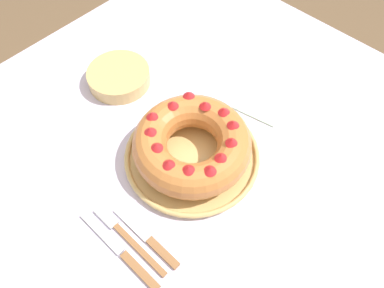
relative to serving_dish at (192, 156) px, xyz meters
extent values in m
plane|color=brown|center=(-0.02, 0.01, -0.79)|extent=(8.00, 8.00, 0.00)
cube|color=silver|center=(-0.02, 0.01, -0.03)|extent=(1.29, 1.18, 0.03)
cylinder|color=brown|center=(0.56, 0.53, -0.41)|extent=(0.06, 0.06, 0.75)
cylinder|color=tan|center=(0.00, 0.00, -0.01)|extent=(0.30, 0.30, 0.01)
torus|color=tan|center=(0.00, 0.00, 0.00)|extent=(0.31, 0.31, 0.01)
torus|color=#C67538|center=(0.00, 0.00, 0.05)|extent=(0.26, 0.26, 0.08)
cone|color=red|center=(0.00, -0.08, 0.09)|extent=(0.03, 0.03, 0.01)
cone|color=red|center=(0.04, -0.08, 0.09)|extent=(0.03, 0.03, 0.01)
cone|color=red|center=(0.08, -0.05, 0.09)|extent=(0.04, 0.04, 0.01)
cone|color=red|center=(0.09, -0.01, 0.09)|extent=(0.04, 0.04, 0.01)
cone|color=red|center=(0.08, 0.03, 0.09)|extent=(0.04, 0.04, 0.01)
cone|color=red|center=(0.07, 0.08, 0.09)|extent=(0.04, 0.04, 0.01)
cone|color=red|center=(0.03, 0.08, 0.09)|extent=(0.04, 0.04, 0.01)
cone|color=red|center=(-0.03, 0.10, 0.09)|extent=(0.04, 0.04, 0.01)
cone|color=red|center=(-0.06, 0.07, 0.09)|extent=(0.03, 0.03, 0.01)
cone|color=red|center=(-0.08, 0.03, 0.09)|extent=(0.04, 0.04, 0.01)
cone|color=red|center=(-0.09, -0.02, 0.09)|extent=(0.04, 0.04, 0.01)
cone|color=red|center=(-0.07, -0.06, 0.09)|extent=(0.04, 0.04, 0.01)
cone|color=red|center=(-0.04, -0.09, 0.09)|extent=(0.04, 0.04, 0.01)
cube|color=#936038|center=(-0.23, -0.07, -0.01)|extent=(0.01, 0.15, 0.01)
cube|color=silver|center=(-0.23, 0.03, -0.01)|extent=(0.02, 0.06, 0.01)
cube|color=#936038|center=(-0.26, -0.10, -0.01)|extent=(0.02, 0.10, 0.01)
cube|color=silver|center=(-0.26, 0.01, -0.01)|extent=(0.02, 0.12, 0.00)
cube|color=#936038|center=(-0.20, -0.11, -0.01)|extent=(0.02, 0.08, 0.01)
cube|color=silver|center=(-0.20, -0.02, -0.01)|extent=(0.02, 0.10, 0.00)
cylinder|color=tan|center=(0.04, 0.31, 0.01)|extent=(0.16, 0.16, 0.04)
cube|color=#B2D1B7|center=(0.27, -0.01, -0.01)|extent=(0.18, 0.14, 0.00)
camera|label=1|loc=(-0.33, -0.31, 0.73)|focal=35.00mm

